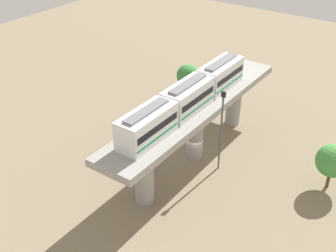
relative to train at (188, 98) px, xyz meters
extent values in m
plane|color=#84755B|center=(0.00, -1.76, -8.55)|extent=(120.00, 120.00, 0.00)
cylinder|color=#999691|center=(0.00, -11.14, -5.44)|extent=(1.90, 1.90, 6.22)
cylinder|color=#999691|center=(0.00, -1.76, -5.44)|extent=(1.90, 1.90, 6.22)
cylinder|color=#999691|center=(0.00, 7.62, -5.44)|extent=(1.90, 1.90, 6.22)
cube|color=#999691|center=(0.00, -1.76, -1.93)|extent=(5.20, 28.85, 0.80)
cube|color=white|center=(0.00, -6.95, -0.03)|extent=(2.60, 6.60, 3.00)
cube|color=black|center=(0.00, -6.95, 0.22)|extent=(2.64, 6.07, 0.70)
cube|color=#1E8C4C|center=(0.00, -6.95, -0.78)|extent=(2.64, 6.34, 0.24)
cube|color=slate|center=(0.00, -6.95, 1.59)|extent=(1.10, 5.61, 0.24)
cube|color=white|center=(0.00, 0.00, -0.03)|extent=(2.60, 6.60, 3.00)
cube|color=black|center=(0.00, 0.00, 0.22)|extent=(2.64, 6.07, 0.70)
cube|color=#1E8C4C|center=(0.00, 0.00, -0.78)|extent=(2.64, 6.34, 0.24)
cube|color=slate|center=(0.00, 0.00, 1.59)|extent=(1.10, 5.61, 0.24)
cube|color=white|center=(0.00, 6.95, -0.03)|extent=(2.60, 6.60, 3.00)
cube|color=black|center=(0.00, 6.95, 0.22)|extent=(2.64, 6.07, 0.70)
cube|color=#1E8C4C|center=(0.00, 6.95, -0.78)|extent=(2.64, 6.34, 0.24)
cube|color=slate|center=(0.00, 6.95, 1.59)|extent=(1.10, 5.61, 0.24)
cube|color=#284CB7|center=(6.74, 2.70, -8.05)|extent=(2.00, 4.28, 1.00)
cube|color=black|center=(6.74, 2.85, -7.17)|extent=(1.75, 2.38, 0.76)
cube|color=white|center=(7.11, -4.99, -8.05)|extent=(2.46, 4.44, 1.00)
cube|color=black|center=(7.11, -4.84, -7.17)|extent=(1.99, 2.54, 0.76)
cylinder|color=brown|center=(9.06, -14.19, -7.30)|extent=(0.36, 0.36, 2.50)
sphere|color=#38843D|center=(9.06, -14.19, -5.17)|extent=(3.22, 3.22, 3.22)
cylinder|color=brown|center=(-14.49, -5.20, -7.32)|extent=(0.36, 0.36, 2.46)
sphere|color=#479342|center=(-14.49, -5.20, -5.13)|extent=(3.51, 3.51, 3.51)
cylinder|color=#4C4C51|center=(-3.40, -1.48, -4.04)|extent=(0.20, 0.20, 9.02)
cube|color=black|center=(-3.40, -1.48, 0.77)|extent=(0.44, 0.28, 0.60)
camera|label=1|loc=(-21.45, 33.94, 20.89)|focal=46.30mm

